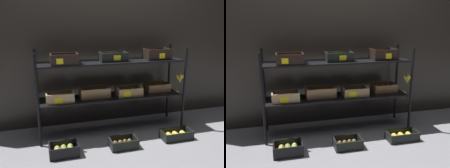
# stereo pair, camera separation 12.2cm
# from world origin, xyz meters

# --- Properties ---
(ground_plane) EXTENTS (10.00, 10.00, 0.00)m
(ground_plane) POSITION_xyz_m (0.00, 0.00, 0.00)
(ground_plane) COLOR gray
(storefront_wall) EXTENTS (4.25, 0.12, 2.14)m
(storefront_wall) POSITION_xyz_m (0.00, 0.41, 1.07)
(storefront_wall) COLOR #2D2823
(storefront_wall) RESTS_ON ground_plane
(display_rack) EXTENTS (1.99, 0.45, 1.09)m
(display_rack) POSITION_xyz_m (0.02, -0.00, 0.70)
(display_rack) COLOR black
(display_rack) RESTS_ON ground_plane
(crate_ground_pear) EXTENTS (0.32, 0.22, 0.13)m
(crate_ground_pear) POSITION_xyz_m (-0.69, -0.48, 0.05)
(crate_ground_pear) COLOR black
(crate_ground_pear) RESTS_ON ground_plane
(crate_ground_kiwi) EXTENTS (0.32, 0.21, 0.11)m
(crate_ground_kiwi) POSITION_xyz_m (-0.01, -0.50, 0.04)
(crate_ground_kiwi) COLOR black
(crate_ground_kiwi) RESTS_ON ground_plane
(crate_ground_apple_gold) EXTENTS (0.38, 0.21, 0.11)m
(crate_ground_apple_gold) POSITION_xyz_m (0.69, -0.47, 0.04)
(crate_ground_apple_gold) COLOR black
(crate_ground_apple_gold) RESTS_ON ground_plane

